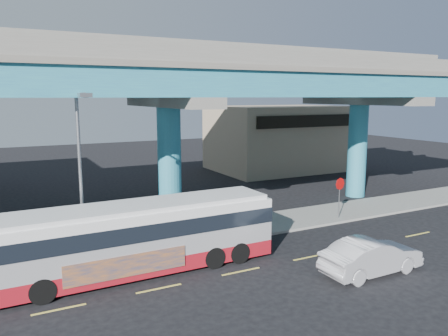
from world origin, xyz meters
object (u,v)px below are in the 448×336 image
sedan (371,256)px  transit_bus (141,235)px  street_lamp (81,154)px  parked_car (23,247)px  stop_sign (340,189)px

sedan → transit_bus: bearing=61.4°
transit_bus → street_lamp: bearing=142.3°
transit_bus → parked_car: bearing=140.2°
sedan → parked_car: sedan is taller
street_lamp → stop_sign: (16.20, 0.75, -3.36)m
sedan → stop_sign: (4.72, 7.41, 1.28)m
transit_bus → sedan: size_ratio=2.55×
parked_car → stop_sign: stop_sign is taller
sedan → street_lamp: 14.05m
parked_car → stop_sign: size_ratio=1.29×
parked_car → stop_sign: (18.84, -1.51, 1.37)m
transit_bus → parked_car: transit_bus is taller
transit_bus → stop_sign: 14.21m
transit_bus → stop_sign: (14.00, 2.39, 0.32)m
transit_bus → street_lamp: 4.59m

